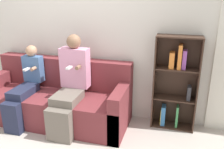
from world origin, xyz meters
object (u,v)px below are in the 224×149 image
(adult_seated, at_px, (70,83))
(child_seated, at_px, (25,86))
(bookshelf, at_px, (175,83))
(couch, at_px, (58,100))

(adult_seated, relative_size, child_seated, 1.18)
(adult_seated, relative_size, bookshelf, 0.99)
(couch, distance_m, child_seated, 0.52)
(child_seated, bearing_deg, couch, 22.33)
(couch, xyz_separation_m, child_seated, (-0.42, -0.17, 0.25))
(couch, height_order, adult_seated, adult_seated)
(child_seated, xyz_separation_m, bookshelf, (2.11, 0.48, 0.10))
(couch, bearing_deg, child_seated, -157.67)
(bookshelf, bearing_deg, adult_seated, -162.90)
(couch, relative_size, child_seated, 1.92)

